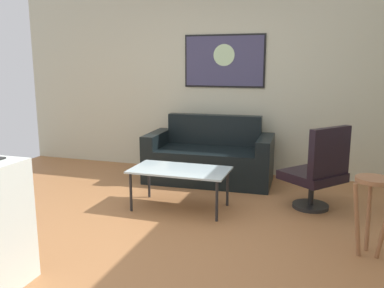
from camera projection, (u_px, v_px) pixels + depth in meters
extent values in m
cube|color=#A0683D|center=(154.00, 233.00, 3.92)|extent=(6.40, 6.40, 0.04)
cube|color=beige|center=(217.00, 77.00, 5.91)|extent=(6.40, 0.05, 2.80)
cube|color=black|center=(209.00, 165.00, 5.54)|extent=(1.37, 0.87, 0.46)
cube|color=black|center=(214.00, 130.00, 5.77)|extent=(1.34, 0.21, 0.43)
cube|color=black|center=(157.00, 155.00, 5.72)|extent=(0.21, 0.82, 0.65)
cube|color=black|center=(265.00, 162.00, 5.33)|extent=(0.21, 0.82, 0.65)
cube|color=silver|center=(180.00, 170.00, 4.45)|extent=(1.08, 0.59, 0.02)
cylinder|color=#232326|center=(131.00, 192.00, 4.41)|extent=(0.03, 0.03, 0.44)
cylinder|color=#232326|center=(217.00, 201.00, 4.12)|extent=(0.03, 0.03, 0.44)
cylinder|color=#232326|center=(149.00, 180.00, 4.87)|extent=(0.03, 0.03, 0.44)
cylinder|color=#232326|center=(227.00, 187.00, 4.58)|extent=(0.03, 0.03, 0.44)
cylinder|color=black|center=(310.00, 206.00, 4.55)|extent=(0.40, 0.40, 0.04)
cylinder|color=black|center=(311.00, 190.00, 4.52)|extent=(0.06, 0.06, 0.34)
cube|color=black|center=(312.00, 176.00, 4.49)|extent=(0.79, 0.79, 0.10)
cube|color=black|center=(330.00, 152.00, 4.25)|extent=(0.43, 0.49, 0.52)
cylinder|color=#935F3D|center=(374.00, 180.00, 3.31)|extent=(0.29, 0.29, 0.03)
cylinder|color=#935F3D|center=(369.00, 214.00, 3.49)|extent=(0.04, 0.12, 0.64)
cylinder|color=#935F3D|center=(357.00, 220.00, 3.35)|extent=(0.12, 0.09, 0.64)
cube|color=black|center=(224.00, 61.00, 5.79)|extent=(1.18, 0.01, 0.75)
cube|color=#413E5D|center=(224.00, 61.00, 5.79)|extent=(1.13, 0.02, 0.70)
cylinder|color=beige|center=(224.00, 55.00, 5.76)|extent=(0.31, 0.01, 0.31)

